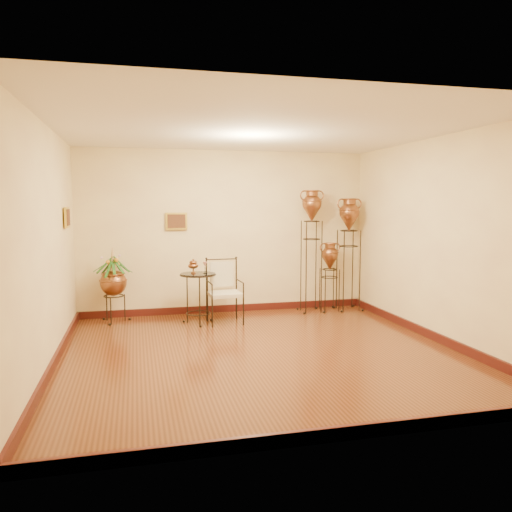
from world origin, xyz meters
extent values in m
plane|color=brown|center=(0.00, 0.00, 0.00)|extent=(5.00, 5.00, 0.00)
cube|color=#3E120E|center=(0.00, 2.48, 0.06)|extent=(5.00, 0.04, 0.12)
cube|color=#3E120E|center=(0.00, -2.48, 0.06)|extent=(5.00, 0.04, 0.12)
cube|color=#3E120E|center=(-2.48, 0.00, 0.06)|extent=(0.04, 5.00, 0.12)
cube|color=#3E120E|center=(2.48, 0.00, 0.06)|extent=(0.04, 5.00, 0.12)
cube|color=gold|center=(-0.85, 2.46, 1.60)|extent=(0.36, 0.03, 0.29)
cube|color=gold|center=(-2.46, 1.45, 1.70)|extent=(0.03, 0.36, 0.29)
cube|color=beige|center=(-0.17, 1.67, 0.47)|extent=(0.51, 0.48, 0.06)
cube|color=beige|center=(-0.17, 1.67, 0.76)|extent=(0.38, 0.05, 0.40)
cylinder|color=black|center=(-0.59, 1.73, 0.79)|extent=(0.55, 0.55, 0.02)
camera|label=1|loc=(-1.52, -6.03, 1.89)|focal=35.00mm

